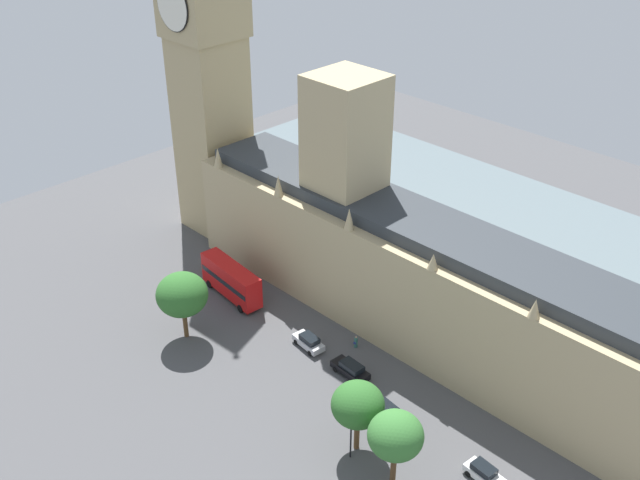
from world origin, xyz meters
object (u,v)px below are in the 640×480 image
plane_tree_leading (182,295)px  plane_tree_far_end (396,436)px  street_lamp_slot_10 (351,425)px  pedestrian_by_river_gate (231,269)px  plane_tree_near_tower (358,405)px  car_blue_kerbside (387,412)px  clock_tower (204,30)px  car_white_trailing (484,474)px  double_decker_bus_midblock (231,280)px  parliament_building (407,265)px  car_black_corner (351,369)px  pedestrian_opposite_hall (356,342)px  car_silver_under_trees (309,342)px

plane_tree_leading → plane_tree_far_end: bearing=90.7°
plane_tree_leading → street_lamp_slot_10: (0.09, 27.46, -1.80)m
pedestrian_by_river_gate → plane_tree_near_tower: 36.41m
car_blue_kerbside → plane_tree_near_tower: plane_tree_near_tower is taller
car_blue_kerbside → plane_tree_far_end: (6.15, 6.06, 5.19)m
clock_tower → car_blue_kerbside: bearing=73.1°
clock_tower → car_white_trailing: bearing=76.7°
clock_tower → plane_tree_near_tower: 56.03m
double_decker_bus_midblock → street_lamp_slot_10: 31.62m
double_decker_bus_midblock → car_blue_kerbside: (2.78, 29.13, -1.74)m
pedestrian_by_river_gate → plane_tree_leading: bearing=-43.3°
car_blue_kerbside → street_lamp_slot_10: 7.54m
car_blue_kerbside → double_decker_bus_midblock: bearing=91.1°
clock_tower → plane_tree_far_end: clock_tower is taller
car_white_trailing → plane_tree_far_end: 10.22m
parliament_building → car_black_corner: parliament_building is taller
double_decker_bus_midblock → car_black_corner: double_decker_bus_midblock is taller
double_decker_bus_midblock → plane_tree_near_tower: size_ratio=1.34×
double_decker_bus_midblock → pedestrian_opposite_hall: size_ratio=6.84×
car_blue_kerbside → street_lamp_slot_10: bearing=-164.8°
clock_tower → pedestrian_opposite_hall: clock_tower is taller
car_white_trailing → car_blue_kerbside: bearing=-83.1°
car_blue_kerbside → clock_tower: bearing=79.7°
car_black_corner → pedestrian_by_river_gate: size_ratio=2.92×
double_decker_bus_midblock → plane_tree_near_tower: 30.96m
clock_tower → car_white_trailing: clock_tower is taller
clock_tower → car_black_corner: size_ratio=11.85×
pedestrian_opposite_hall → plane_tree_leading: plane_tree_leading is taller
car_blue_kerbside → car_white_trailing: same height
car_white_trailing → street_lamp_slot_10: street_lamp_slot_10 is taller
pedestrian_by_river_gate → parliament_building: bearing=36.2°
parliament_building → car_blue_kerbside: (14.33, 9.58, -7.63)m
car_black_corner → plane_tree_near_tower: size_ratio=0.61×
parliament_building → car_black_corner: 14.40m
street_lamp_slot_10 → plane_tree_leading: bearing=-90.2°
clock_tower → street_lamp_slot_10: 57.45m
parliament_building → street_lamp_slot_10: 23.87m
double_decker_bus_midblock → plane_tree_far_end: (8.93, 35.19, 3.45)m
double_decker_bus_midblock → car_white_trailing: 41.34m
car_black_corner → plane_tree_far_end: (8.47, 13.41, 5.19)m
double_decker_bus_midblock → car_silver_under_trees: size_ratio=2.40×
plane_tree_near_tower → car_blue_kerbside: bearing=-173.7°
car_blue_kerbside → plane_tree_leading: bearing=110.5°
parliament_building → street_lamp_slot_10: parliament_building is taller
parliament_building → plane_tree_near_tower: 22.29m
plane_tree_near_tower → street_lamp_slot_10: 1.98m
plane_tree_far_end → plane_tree_near_tower: size_ratio=1.05×
plane_tree_far_end → street_lamp_slot_10: plane_tree_far_end is taller
plane_tree_far_end → car_black_corner: bearing=-122.3°
plane_tree_far_end → plane_tree_leading: (0.41, -32.52, 0.02)m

